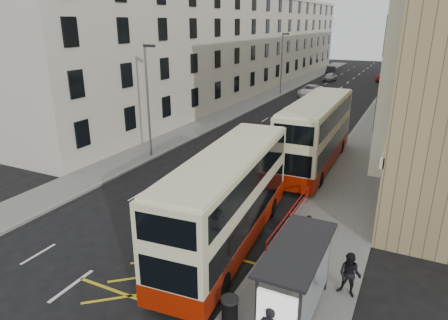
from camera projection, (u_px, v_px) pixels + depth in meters
The scene contains 20 objects.
ground at pixel (107, 259), 17.03m from camera, with size 200.00×200.00×0.00m, color black.
pavement_right at pixel (381, 124), 39.10m from camera, with size 4.00×120.00×0.15m, color #62625D.
pavement_left at pixel (237, 110), 45.56m from camera, with size 3.00×120.00×0.15m, color #62625D.
kerb_right at pixel (360, 122), 39.93m from camera, with size 0.25×120.00×0.15m, color gray.
kerb_left at pixel (249, 111), 44.93m from camera, with size 0.25×120.00×0.15m, color gray.
road_markings at pixel (331, 95), 55.17m from camera, with size 10.00×110.00×0.01m, color silver, non-canonical shape.
terrace_left at pixel (244, 43), 59.04m from camera, with size 9.18×79.00×13.25m.
bus_shelter at pixel (298, 273), 12.52m from camera, with size 1.65×4.25×2.70m.
guard_railing at pixel (290, 216), 19.02m from camera, with size 0.06×6.56×1.01m.
street_lamp_near at pixel (148, 95), 28.32m from camera, with size 0.93×0.18×8.00m.
street_lamp_far at pixel (282, 60), 53.75m from camera, with size 0.93×0.18×8.00m.
double_decker_front at pixel (228, 200), 17.50m from camera, with size 3.44×11.12×4.37m.
double_decker_rear at pixel (316, 133), 27.22m from camera, with size 2.88×11.77×4.68m.
litter_bin at pixel (230, 310), 13.06m from camera, with size 0.60×0.60×0.99m.
pedestrian_mid at pixel (350, 275), 14.33m from camera, with size 0.83×0.65×1.71m, color black.
pedestrian_far at pixel (308, 232), 17.32m from camera, with size 0.94×0.39×1.61m, color black.
white_van at pixel (311, 90), 54.28m from camera, with size 2.38×5.16×1.43m, color white.
car_silver at pixel (330, 77), 67.65m from camera, with size 1.66×4.12×1.40m, color #95989C.
car_dark at pixel (331, 70), 76.52m from camera, with size 1.51×4.34×1.43m, color black.
car_red at pixel (381, 77), 67.43m from camera, with size 1.78×4.39×1.27m, color #AE1F17.
Camera 1 is at (10.96, -10.98, 9.62)m, focal length 32.00 mm.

